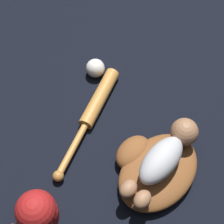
% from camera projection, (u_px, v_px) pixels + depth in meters
% --- Properties ---
extents(ground_plane, '(6.00, 6.00, 0.00)m').
position_uv_depth(ground_plane, '(152.00, 167.00, 1.33)').
color(ground_plane, black).
extents(baseball_glove, '(0.38, 0.34, 0.08)m').
position_uv_depth(baseball_glove, '(154.00, 168.00, 1.28)').
color(baseball_glove, brown).
rests_on(baseball_glove, ground).
extents(baby_figure, '(0.36, 0.18, 0.10)m').
position_uv_depth(baby_figure, '(165.00, 156.00, 1.22)').
color(baby_figure, '#B2B2B7').
rests_on(baby_figure, baseball_glove).
extents(baseball_bat, '(0.51, 0.06, 0.05)m').
position_uv_depth(baseball_bat, '(94.00, 109.00, 1.43)').
color(baseball_bat, '#C6843D').
rests_on(baseball_bat, ground).
extents(baseball, '(0.08, 0.08, 0.08)m').
position_uv_depth(baseball, '(95.00, 68.00, 1.52)').
color(baseball, white).
rests_on(baseball, ground).
extents(baseball_cap, '(0.21, 0.15, 0.13)m').
position_uv_depth(baseball_cap, '(36.00, 212.00, 1.19)').
color(baseball_cap, maroon).
rests_on(baseball_cap, ground).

